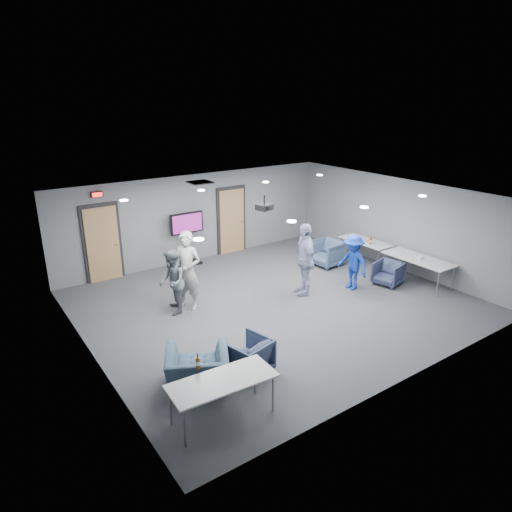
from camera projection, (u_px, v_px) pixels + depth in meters
floor at (275, 303)px, 11.52m from camera, size 9.00×9.00×0.00m
ceiling at (276, 197)px, 10.61m from camera, size 9.00×9.00×0.00m
wall_back at (198, 218)px, 14.16m from camera, size 9.00×0.02×2.70m
wall_front at (413, 314)px, 7.98m from camera, size 9.00×0.02×2.70m
wall_left at (86, 297)px, 8.65m from camera, size 0.02×8.00×2.70m
wall_right at (397, 224)px, 13.49m from camera, size 0.02×8.00×2.70m
door_left at (103, 244)px, 12.61m from camera, size 1.06×0.17×2.24m
door_right at (231, 221)px, 14.87m from camera, size 1.06×0.17×2.24m
exit_sign at (97, 195)px, 12.13m from camera, size 0.32×0.08×0.16m
hvac_diffuser at (200, 182)px, 12.52m from camera, size 0.60×0.60×0.03m
downlights at (276, 198)px, 10.62m from camera, size 6.18×3.78×0.02m
person_a at (187, 271)px, 10.96m from camera, size 0.78×0.85×1.94m
person_b at (172, 282)px, 10.75m from camera, size 0.84×0.94×1.58m
person_c at (304, 259)px, 11.76m from camera, size 0.83×1.21×1.91m
person_d at (353, 262)px, 12.11m from camera, size 0.57×0.98×1.51m
chair_right_a at (327, 253)px, 13.92m from camera, size 0.91×0.89×0.78m
chair_right_b at (388, 273)px, 12.53m from camera, size 0.85×0.83×0.65m
chair_front_a at (248, 356)px, 8.53m from camera, size 0.91×0.92×0.70m
chair_front_b at (197, 369)px, 8.11m from camera, size 1.42×1.36×0.71m
table_right_a at (366, 242)px, 13.97m from camera, size 0.69×1.66×0.73m
table_right_b at (418, 260)px, 12.50m from camera, size 0.81×1.94×0.73m
table_front_left at (222, 382)px, 7.19m from camera, size 1.76×0.81×0.73m
bottle_front at (198, 363)px, 7.44m from camera, size 0.08×0.08×0.29m
bottle_right at (371, 241)px, 13.62m from camera, size 0.07×0.07×0.27m
snack_box at (369, 241)px, 13.87m from camera, size 0.18×0.16×0.03m
wrapper at (420, 257)px, 12.48m from camera, size 0.23×0.19×0.05m
tv_stand at (187, 235)px, 13.84m from camera, size 1.06×0.51×1.63m
projector at (264, 207)px, 11.00m from camera, size 0.42×0.38×0.36m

